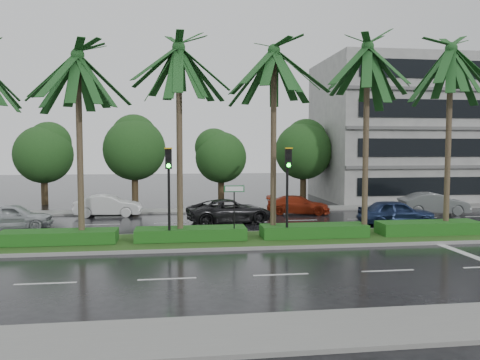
{
  "coord_description": "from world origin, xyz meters",
  "views": [
    {
      "loc": [
        -3.64,
        -20.97,
        4.52
      ],
      "look_at": [
        -0.59,
        1.5,
        2.93
      ],
      "focal_mm": 35.0,
      "sensor_mm": 36.0,
      "label": 1
    }
  ],
  "objects": [
    {
      "name": "ground",
      "position": [
        0.0,
        0.0,
        0.0
      ],
      "size": [
        120.0,
        120.0,
        0.0
      ],
      "primitive_type": "plane",
      "color": "black",
      "rests_on": "ground"
    },
    {
      "name": "near_sidewalk",
      "position": [
        0.0,
        -10.2,
        0.06
      ],
      "size": [
        40.0,
        2.4,
        0.12
      ],
      "primitive_type": "cube",
      "color": "gray",
      "rests_on": "ground"
    },
    {
      "name": "far_sidewalk",
      "position": [
        0.0,
        12.0,
        0.06
      ],
      "size": [
        40.0,
        2.0,
        0.12
      ],
      "primitive_type": "cube",
      "color": "gray",
      "rests_on": "ground"
    },
    {
      "name": "median",
      "position": [
        0.0,
        1.0,
        0.08
      ],
      "size": [
        36.0,
        4.0,
        0.15
      ],
      "color": "gray",
      "rests_on": "ground"
    },
    {
      "name": "hedge",
      "position": [
        0.0,
        1.0,
        0.45
      ],
      "size": [
        35.2,
        1.4,
        0.6
      ],
      "color": "#154914",
      "rests_on": "median"
    },
    {
      "name": "lane_markings",
      "position": [
        3.04,
        -0.43,
        0.01
      ],
      "size": [
        34.0,
        13.06,
        0.01
      ],
      "color": "silver",
      "rests_on": "ground"
    },
    {
      "name": "palm_row",
      "position": [
        -1.25,
        1.02,
        8.38
      ],
      "size": [
        26.3,
        4.2,
        10.11
      ],
      "color": "#483929",
      "rests_on": "median"
    },
    {
      "name": "signal_median_left",
      "position": [
        -4.0,
        0.3,
        3.0
      ],
      "size": [
        0.34,
        0.42,
        4.36
      ],
      "color": "black",
      "rests_on": "median"
    },
    {
      "name": "signal_median_right",
      "position": [
        1.5,
        0.3,
        3.0
      ],
      "size": [
        0.34,
        0.42,
        4.36
      ],
      "color": "black",
      "rests_on": "median"
    },
    {
      "name": "street_sign",
      "position": [
        -1.0,
        0.48,
        2.12
      ],
      "size": [
        0.95,
        0.09,
        2.6
      ],
      "color": "black",
      "rests_on": "median"
    },
    {
      "name": "bg_trees",
      "position": [
        1.58,
        17.59,
        4.57
      ],
      "size": [
        33.0,
        5.47,
        7.89
      ],
      "color": "#382B19",
      "rests_on": "ground"
    },
    {
      "name": "building",
      "position": [
        17.0,
        18.0,
        6.0
      ],
      "size": [
        16.0,
        10.0,
        12.0
      ],
      "primitive_type": "cube",
      "color": "gray",
      "rests_on": "ground"
    },
    {
      "name": "car_silver",
      "position": [
        -12.62,
        5.91,
        0.72
      ],
      "size": [
        1.96,
        4.34,
        1.45
      ],
      "primitive_type": "imported",
      "rotation": [
        0.0,
        0.0,
        1.63
      ],
      "color": "silver",
      "rests_on": "ground"
    },
    {
      "name": "car_white",
      "position": [
        -8.12,
        10.34,
        0.7
      ],
      "size": [
        1.56,
        4.29,
        1.41
      ],
      "primitive_type": "imported",
      "rotation": [
        0.0,
        0.0,
        1.55
      ],
      "color": "silver",
      "rests_on": "ground"
    },
    {
      "name": "car_darkgrey",
      "position": [
        -0.5,
        6.59,
        0.71
      ],
      "size": [
        3.4,
        5.51,
        1.42
      ],
      "primitive_type": "imported",
      "rotation": [
        0.0,
        0.0,
        1.79
      ],
      "color": "black",
      "rests_on": "ground"
    },
    {
      "name": "car_red",
      "position": [
        4.5,
        9.71,
        0.62
      ],
      "size": [
        2.69,
        4.57,
        1.24
      ],
      "primitive_type": "imported",
      "rotation": [
        0.0,
        0.0,
        1.34
      ],
      "color": "maroon",
      "rests_on": "ground"
    },
    {
      "name": "car_blue",
      "position": [
        9.0,
        4.54,
        0.74
      ],
      "size": [
        1.97,
        4.42,
        1.48
      ],
      "primitive_type": "imported",
      "rotation": [
        0.0,
        0.0,
        1.52
      ],
      "color": "navy",
      "rests_on": "ground"
    },
    {
      "name": "car_grey",
      "position": [
        13.5,
        8.26,
        0.74
      ],
      "size": [
        2.07,
        4.63,
        1.48
      ],
      "primitive_type": "imported",
      "rotation": [
        0.0,
        0.0,
        1.46
      ],
      "color": "#5D6062",
      "rests_on": "ground"
    }
  ]
}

